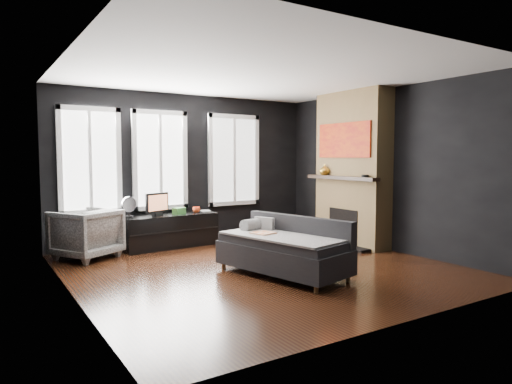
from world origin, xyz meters
TOP-DOWN VIEW (x-y plane):
  - floor at (0.00, 0.00)m, footprint 5.00×5.00m
  - ceiling at (0.00, 0.00)m, footprint 5.00×5.00m
  - wall_back at (0.00, 2.50)m, footprint 5.00×0.02m
  - wall_left at (-2.50, 0.00)m, footprint 0.02×5.00m
  - wall_right at (2.50, 0.00)m, footprint 0.02×5.00m
  - windows at (-0.45, 2.46)m, footprint 4.00×0.16m
  - fireplace at (2.30, 0.60)m, footprint 0.70×1.62m
  - sofa at (0.03, -0.47)m, footprint 1.28×1.94m
  - stripe_pillow at (0.10, 0.07)m, footprint 0.18×0.31m
  - armchair at (-1.95, 1.95)m, footprint 1.10×1.08m
  - media_console at (-0.53, 2.10)m, footprint 1.69×0.63m
  - monitor at (-0.76, 2.08)m, footprint 0.49×0.30m
  - desk_fan at (-1.25, 2.06)m, footprint 0.30×0.30m
  - mug at (-0.03, 2.09)m, footprint 0.15×0.13m
  - book at (0.12, 2.22)m, footprint 0.17×0.06m
  - storage_box at (-0.37, 2.07)m, footprint 0.24×0.20m
  - mantel_vase at (2.05, 1.05)m, footprint 0.20×0.21m
  - mantel_clock at (2.05, 0.05)m, footprint 0.16×0.16m

SIDE VIEW (x-z plane):
  - floor at x=0.00m, z-range 0.00..0.00m
  - media_console at x=-0.53m, z-range 0.00..0.57m
  - sofa at x=0.03m, z-range 0.00..0.77m
  - armchair at x=-1.95m, z-range 0.00..0.85m
  - stripe_pillow at x=0.10m, z-range 0.40..0.70m
  - storage_box at x=-0.37m, z-range 0.57..0.68m
  - mug at x=-0.03m, z-range 0.57..0.70m
  - book at x=0.12m, z-range 0.57..0.80m
  - desk_fan at x=-1.25m, z-range 0.57..0.92m
  - monitor at x=-0.76m, z-range 0.57..1.01m
  - mantel_clock at x=2.05m, z-range 1.23..1.27m
  - mantel_vase at x=2.05m, z-range 1.23..1.42m
  - wall_back at x=0.00m, z-range 0.00..2.70m
  - wall_left at x=-2.50m, z-range 0.00..2.70m
  - wall_right at x=2.50m, z-range 0.00..2.70m
  - fireplace at x=2.30m, z-range 0.00..2.70m
  - windows at x=-0.45m, z-range 1.50..3.26m
  - ceiling at x=0.00m, z-range 2.70..2.70m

